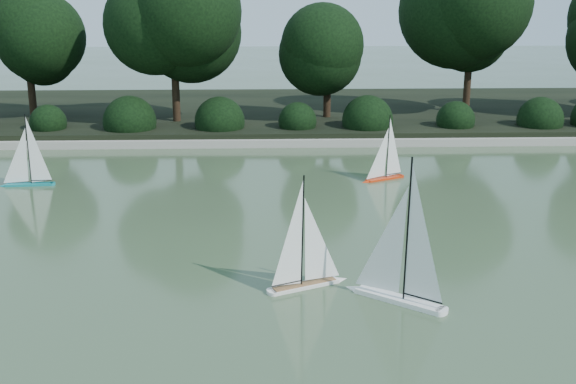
{
  "coord_description": "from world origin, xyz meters",
  "views": [
    {
      "loc": [
        -0.72,
        -7.96,
        3.66
      ],
      "look_at": [
        -0.36,
        2.5,
        0.7
      ],
      "focal_mm": 45.0,
      "sensor_mm": 36.0,
      "label": 1
    }
  ],
  "objects_px": {
    "sailboat_white_b": "(310,268)",
    "sailboat_teal": "(24,174)",
    "sailboat_white_a": "(392,277)",
    "sailboat_orange": "(382,169)"
  },
  "relations": [
    {
      "from": "sailboat_teal",
      "to": "sailboat_white_a",
      "type": "bearing_deg",
      "value": -41.78
    },
    {
      "from": "sailboat_white_a",
      "to": "sailboat_white_b",
      "type": "distance_m",
      "value": 1.06
    },
    {
      "from": "sailboat_white_b",
      "to": "sailboat_orange",
      "type": "bearing_deg",
      "value": 71.53
    },
    {
      "from": "sailboat_white_a",
      "to": "sailboat_orange",
      "type": "relative_size",
      "value": 1.39
    },
    {
      "from": "sailboat_white_a",
      "to": "sailboat_orange",
      "type": "bearing_deg",
      "value": 82.1
    },
    {
      "from": "sailboat_white_b",
      "to": "sailboat_teal",
      "type": "distance_m",
      "value": 7.24
    },
    {
      "from": "sailboat_white_a",
      "to": "sailboat_orange",
      "type": "xyz_separation_m",
      "value": [
        0.79,
        5.69,
        -0.08
      ]
    },
    {
      "from": "sailboat_orange",
      "to": "sailboat_teal",
      "type": "height_order",
      "value": "sailboat_teal"
    },
    {
      "from": "sailboat_white_a",
      "to": "sailboat_teal",
      "type": "xyz_separation_m",
      "value": [
        -6.15,
        5.49,
        -0.07
      ]
    },
    {
      "from": "sailboat_white_b",
      "to": "sailboat_orange",
      "type": "height_order",
      "value": "sailboat_white_b"
    }
  ]
}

